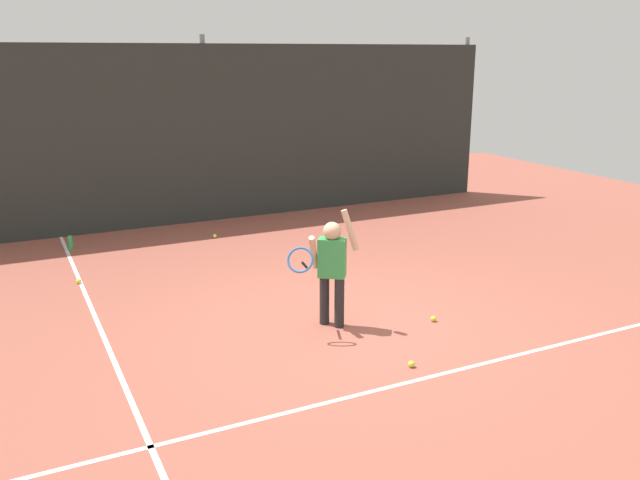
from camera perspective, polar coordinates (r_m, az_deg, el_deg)
ground_plane at (r=7.63m, az=2.99°, el=-7.26°), size 20.00×20.00×0.00m
court_line_baseline at (r=6.54m, az=9.14°, el=-11.54°), size 9.00×0.05×0.00m
court_line_sideline at (r=7.76m, az=-18.11°, el=-7.63°), size 0.05×9.00×0.00m
back_fence_windscreen at (r=12.16m, az=-9.60°, el=8.87°), size 11.65×0.08×3.12m
fence_post_1 at (r=12.20m, az=-9.70°, el=9.24°), size 0.09×0.09×3.27m
fence_post_2 at (r=14.84m, az=12.14°, el=10.25°), size 0.09×0.09×3.27m
tennis_player at (r=7.35m, az=0.92°, el=-2.11°), size 0.89×0.51×1.35m
water_bottle at (r=11.13m, az=-20.56°, el=-0.20°), size 0.07×0.07×0.22m
tennis_ball_0 at (r=11.21m, az=-8.99°, el=0.33°), size 0.07×0.07×0.07m
tennis_ball_1 at (r=9.47m, az=-19.94°, el=-3.35°), size 0.07×0.07×0.07m
tennis_ball_2 at (r=8.94m, az=1.82°, el=-3.49°), size 0.07×0.07×0.07m
tennis_ball_3 at (r=7.81m, az=9.67°, el=-6.65°), size 0.07×0.07×0.07m
tennis_ball_5 at (r=6.71m, az=7.82°, el=-10.47°), size 0.07×0.07×0.07m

